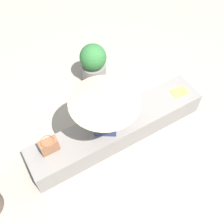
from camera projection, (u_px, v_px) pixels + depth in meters
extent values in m
plane|color=#9E9384|center=(118.00, 135.00, 4.71)|extent=(14.00, 14.00, 0.00)
cube|color=gray|center=(118.00, 128.00, 4.53)|extent=(3.09, 0.60, 0.43)
cube|color=navy|center=(106.00, 125.00, 4.18)|extent=(0.44, 0.42, 0.22)
cube|color=navy|center=(105.00, 112.00, 3.90)|extent=(0.38, 0.34, 0.48)
sphere|color=#9E7051|center=(105.00, 97.00, 3.63)|extent=(0.20, 0.20, 0.20)
cylinder|color=#9E7051|center=(119.00, 111.00, 3.88)|extent=(0.17, 0.21, 0.32)
cylinder|color=#9E7051|center=(91.00, 110.00, 3.89)|extent=(0.17, 0.21, 0.32)
cylinder|color=#B7B7BC|center=(105.00, 114.00, 3.81)|extent=(0.02, 0.02, 1.02)
cone|color=#DBBC7F|center=(104.00, 96.00, 3.49)|extent=(0.99, 0.99, 0.22)
sphere|color=#B7B7BC|center=(104.00, 90.00, 3.39)|extent=(0.03, 0.03, 0.03)
cube|color=brown|center=(49.00, 146.00, 3.95)|extent=(0.27, 0.14, 0.25)
torus|color=brown|center=(47.00, 141.00, 3.83)|extent=(0.20, 0.20, 0.01)
cube|color=#EAE04C|center=(180.00, 92.00, 4.73)|extent=(0.30, 0.24, 0.01)
cylinder|color=gray|center=(94.00, 72.00, 5.36)|extent=(0.47, 0.47, 0.38)
sphere|color=#2D6B33|center=(93.00, 57.00, 5.05)|extent=(0.51, 0.51, 0.51)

